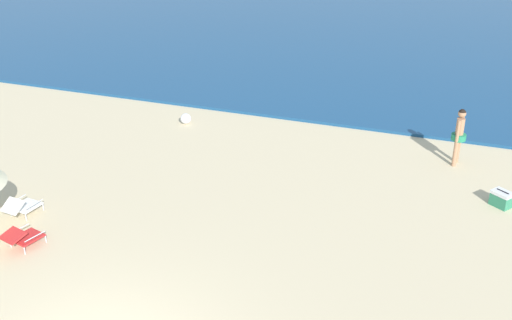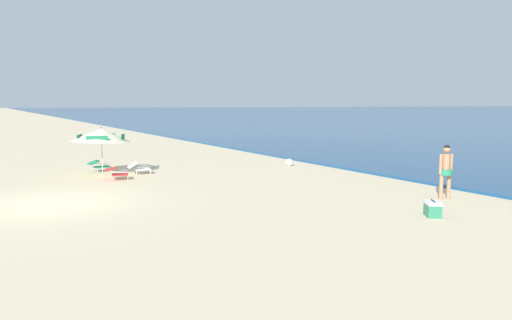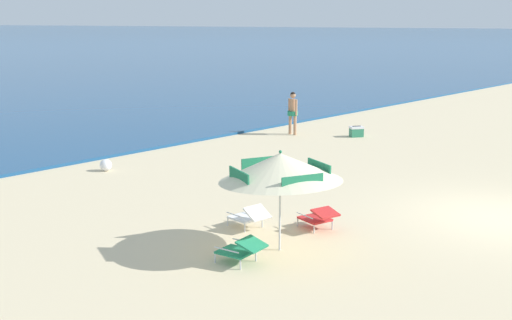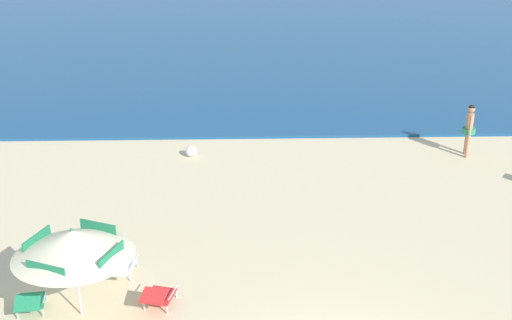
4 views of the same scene
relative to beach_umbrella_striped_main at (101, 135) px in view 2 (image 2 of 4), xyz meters
name	(u,v)px [view 2 (image 2 of 4)]	position (x,y,z in m)	size (l,w,h in m)	color
ground_plane	(55,204)	(4.90, -2.41, -1.64)	(800.00, 800.00, 0.00)	beige
beach_umbrella_striped_main	(101,135)	(0.00, 0.00, 0.00)	(2.63, 2.65, 1.97)	silver
lounge_chair_under_umbrella	(139,168)	(0.59, 1.34, -1.37)	(0.64, 0.95, 0.52)	white
lounge_chair_beside_umbrella	(99,165)	(-1.01, 0.07, -1.37)	(0.65, 0.93, 0.50)	#1E7F56
lounge_chair_facing_sea	(117,173)	(1.52, 0.20, -1.36)	(0.73, 0.96, 0.49)	red
person_standing_near_shore	(446,168)	(10.30, 7.96, -0.68)	(0.41, 0.49, 1.67)	tan
cooler_box	(433,209)	(11.54, 5.82, -1.44)	(0.61, 0.57, 0.43)	#2D7F5B
beach_ball	(289,162)	(1.71, 8.13, -1.47)	(0.35, 0.35, 0.35)	white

